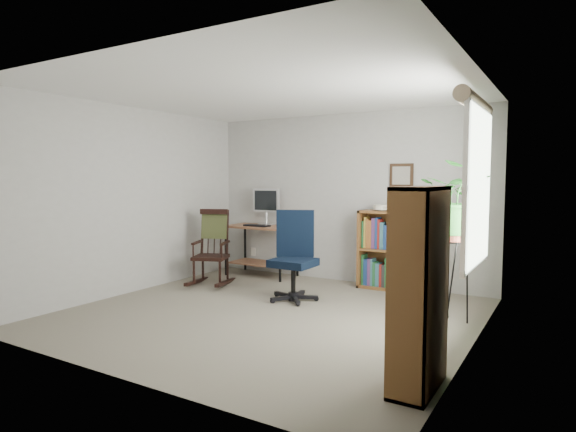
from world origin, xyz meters
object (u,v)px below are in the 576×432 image
Objects in this scene: desk at (262,251)px; office_chair at (293,255)px; rocking_chair at (211,247)px; tall_bookshelf at (419,289)px; low_bookshelf at (396,251)px.

office_chair reaches higher than desk.
rocking_chair is (-1.44, 0.18, -0.02)m from office_chair.
rocking_chair is 0.75× the size of tall_bookshelf.
tall_bookshelf is at bearing -50.84° from rocking_chair.
office_chair is 1.48m from low_bookshelf.
rocking_chair is at bearing 149.41° from office_chair.
low_bookshelf is 0.74× the size of tall_bookshelf.
rocking_chair is 3.90m from tall_bookshelf.
desk is 1.01× the size of low_bookshelf.
tall_bookshelf is (3.42, -1.85, 0.18)m from rocking_chair.
office_chair reaches higher than rocking_chair.
rocking_chair is 2.54m from low_bookshelf.
tall_bookshelf reaches higher than low_bookshelf.
office_chair is at bearing -127.11° from low_bookshelf.
tall_bookshelf is (3.17, -2.74, 0.33)m from desk.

